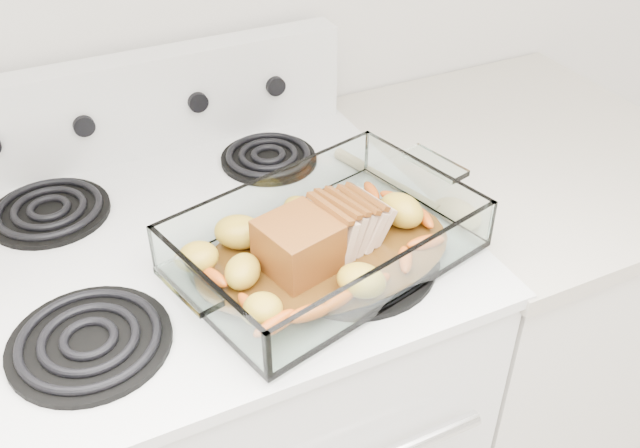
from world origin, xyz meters
name	(u,v)px	position (x,y,z in m)	size (l,w,h in m)	color
electric_range	(219,423)	(0.00, 1.66, 0.48)	(0.78, 0.70, 1.12)	white
counter_right	(499,323)	(0.67, 1.66, 0.47)	(0.58, 0.68, 0.93)	white
baking_dish	(326,246)	(0.16, 1.51, 0.96)	(0.42, 0.27, 0.08)	silver
pork_roast	(314,236)	(0.14, 1.51, 0.99)	(0.20, 0.10, 0.08)	brown
roast_vegetables	(312,229)	(0.15, 1.55, 0.97)	(0.37, 0.20, 0.05)	#C95216
wooden_spoon	(425,197)	(0.37, 1.58, 0.95)	(0.13, 0.29, 0.02)	beige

